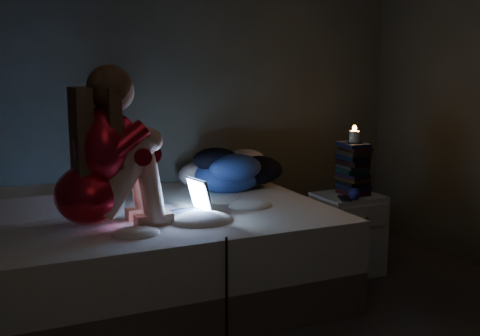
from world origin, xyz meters
TOP-DOWN VIEW (x-y plane):
  - wall_back at (0.00, 1.91)m, footprint 3.60×0.02m
  - bed at (-0.46, 1.10)m, footprint 2.05×1.53m
  - pillow at (-1.12, 1.31)m, footprint 0.49×0.35m
  - woman at (-0.92, 0.84)m, footprint 0.56×0.38m
  - laptop at (-0.39, 0.88)m, footprint 0.35×0.28m
  - clothes_pile at (0.16, 1.45)m, footprint 0.64×0.58m
  - nightstand at (0.87, 0.98)m, footprint 0.42×0.37m
  - book_stack at (0.90, 0.99)m, footprint 0.19×0.25m
  - candle at (0.90, 0.99)m, footprint 0.07×0.07m
  - phone at (0.76, 0.87)m, footprint 0.12×0.16m
  - blue_orb at (0.81, 0.84)m, footprint 0.08×0.08m

SIDE VIEW (x-z plane):
  - nightstand at x=0.87m, z-range 0.00..0.56m
  - bed at x=-0.46m, z-range 0.00..0.56m
  - phone at x=0.76m, z-range 0.56..0.57m
  - blue_orb at x=0.81m, z-range 0.56..0.64m
  - pillow at x=-1.12m, z-range 0.56..0.70m
  - laptop at x=-0.39m, z-range 0.56..0.79m
  - clothes_pile at x=0.16m, z-range 0.56..0.88m
  - book_stack at x=0.90m, z-range 0.56..0.92m
  - candle at x=0.90m, z-range 0.92..1.00m
  - woman at x=-0.92m, z-range 0.56..1.45m
  - wall_back at x=0.00m, z-range 0.00..2.60m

